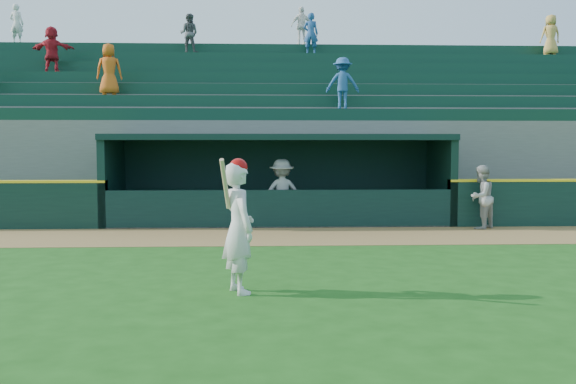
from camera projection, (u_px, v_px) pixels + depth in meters
name	position (u px, v px, depth m)	size (l,w,h in m)	color
ground	(292.00, 279.00, 10.37)	(120.00, 120.00, 0.00)	#194E13
warning_track	(282.00, 236.00, 15.25)	(40.00, 3.00, 0.01)	olive
dugout_player_front	(481.00, 197.00, 16.56)	(0.80, 0.63, 1.65)	#A5A5A0
dugout_player_inside	(282.00, 193.00, 17.23)	(1.16, 0.67, 1.79)	#A1A09C
dugout	(278.00, 174.00, 18.24)	(9.40, 2.80, 2.46)	slate
stands	(274.00, 139.00, 22.71)	(34.50, 6.28, 7.62)	slate
batter_at_plate	(239.00, 226.00, 9.36)	(0.70, 0.89, 1.99)	silver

